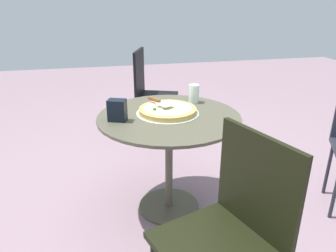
{
  "coord_description": "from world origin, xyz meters",
  "views": [
    {
      "loc": [
        -0.42,
        -1.84,
        1.39
      ],
      "look_at": [
        0.0,
        0.04,
        0.6
      ],
      "focal_mm": 34.34,
      "sensor_mm": 36.0,
      "label": 1
    }
  ],
  "objects_px": {
    "pizza_on_tray": "(168,111)",
    "patio_table": "(169,137)",
    "patio_chair_near": "(231,225)",
    "patio_chair_far": "(150,89)",
    "drinking_cup": "(194,94)",
    "pizza_server": "(159,102)",
    "napkin_dispenser": "(117,110)"
  },
  "relations": [
    {
      "from": "pizza_server",
      "to": "patio_chair_far",
      "type": "distance_m",
      "value": 1.13
    },
    {
      "from": "pizza_on_tray",
      "to": "patio_chair_near",
      "type": "relative_size",
      "value": 0.45
    },
    {
      "from": "napkin_dispenser",
      "to": "patio_chair_far",
      "type": "height_order",
      "value": "patio_chair_far"
    },
    {
      "from": "patio_table",
      "to": "pizza_server",
      "type": "xyz_separation_m",
      "value": [
        -0.04,
        0.1,
        0.21
      ]
    },
    {
      "from": "patio_table",
      "to": "drinking_cup",
      "type": "xyz_separation_m",
      "value": [
        0.23,
        0.22,
        0.21
      ]
    },
    {
      "from": "drinking_cup",
      "to": "patio_chair_near",
      "type": "distance_m",
      "value": 1.12
    },
    {
      "from": "pizza_on_tray",
      "to": "drinking_cup",
      "type": "relative_size",
      "value": 3.17
    },
    {
      "from": "patio_table",
      "to": "pizza_on_tray",
      "type": "xyz_separation_m",
      "value": [
        0.0,
        0.04,
        0.17
      ]
    },
    {
      "from": "pizza_on_tray",
      "to": "napkin_dispenser",
      "type": "bearing_deg",
      "value": -169.27
    },
    {
      "from": "drinking_cup",
      "to": "patio_table",
      "type": "bearing_deg",
      "value": -136.07
    },
    {
      "from": "pizza_server",
      "to": "drinking_cup",
      "type": "distance_m",
      "value": 0.3
    },
    {
      "from": "pizza_on_tray",
      "to": "patio_chair_far",
      "type": "xyz_separation_m",
      "value": [
        0.07,
        1.16,
        -0.18
      ]
    },
    {
      "from": "patio_chair_near",
      "to": "patio_chair_far",
      "type": "relative_size",
      "value": 0.98
    },
    {
      "from": "pizza_on_tray",
      "to": "patio_chair_near",
      "type": "height_order",
      "value": "patio_chair_near"
    },
    {
      "from": "patio_table",
      "to": "patio_chair_far",
      "type": "distance_m",
      "value": 1.2
    },
    {
      "from": "patio_table",
      "to": "patio_chair_near",
      "type": "bearing_deg",
      "value": -85.33
    },
    {
      "from": "patio_chair_near",
      "to": "patio_chair_far",
      "type": "bearing_deg",
      "value": 89.86
    },
    {
      "from": "napkin_dispenser",
      "to": "patio_table",
      "type": "bearing_deg",
      "value": 25.18
    },
    {
      "from": "pizza_on_tray",
      "to": "patio_chair_near",
      "type": "distance_m",
      "value": 0.92
    },
    {
      "from": "patio_table",
      "to": "patio_chair_near",
      "type": "relative_size",
      "value": 1.01
    },
    {
      "from": "pizza_on_tray",
      "to": "patio_chair_far",
      "type": "bearing_deg",
      "value": 86.39
    },
    {
      "from": "pizza_on_tray",
      "to": "patio_table",
      "type": "bearing_deg",
      "value": -92.83
    },
    {
      "from": "patio_table",
      "to": "drinking_cup",
      "type": "bearing_deg",
      "value": 43.93
    },
    {
      "from": "pizza_on_tray",
      "to": "napkin_dispenser",
      "type": "height_order",
      "value": "napkin_dispenser"
    },
    {
      "from": "pizza_on_tray",
      "to": "drinking_cup",
      "type": "xyz_separation_m",
      "value": [
        0.23,
        0.18,
        0.05
      ]
    },
    {
      "from": "pizza_server",
      "to": "patio_chair_far",
      "type": "relative_size",
      "value": 0.23
    },
    {
      "from": "napkin_dispenser",
      "to": "patio_chair_far",
      "type": "relative_size",
      "value": 0.14
    },
    {
      "from": "patio_chair_near",
      "to": "drinking_cup",
      "type": "bearing_deg",
      "value": 81.65
    },
    {
      "from": "pizza_server",
      "to": "patio_chair_far",
      "type": "bearing_deg",
      "value": 83.92
    },
    {
      "from": "patio_table",
      "to": "drinking_cup",
      "type": "height_order",
      "value": "drinking_cup"
    },
    {
      "from": "pizza_on_tray",
      "to": "drinking_cup",
      "type": "bearing_deg",
      "value": 38.66
    },
    {
      "from": "patio_chair_far",
      "to": "pizza_server",
      "type": "bearing_deg",
      "value": -96.08
    }
  ]
}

